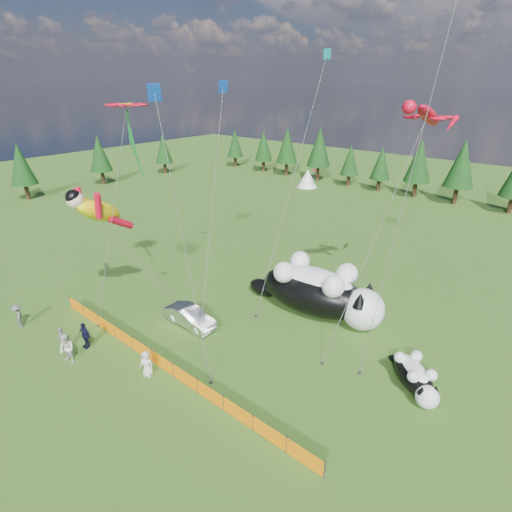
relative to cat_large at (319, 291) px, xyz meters
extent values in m
plane|color=#133609|center=(-3.64, -8.36, -1.87)|extent=(160.00, 160.00, 0.00)
cylinder|color=#262626|center=(-14.64, -11.36, -1.32)|extent=(0.06, 0.06, 1.10)
cylinder|color=#262626|center=(-12.64, -11.36, -1.32)|extent=(0.06, 0.06, 1.10)
cylinder|color=#262626|center=(-10.64, -11.36, -1.32)|extent=(0.06, 0.06, 1.10)
cylinder|color=#262626|center=(-8.64, -11.36, -1.32)|extent=(0.06, 0.06, 1.10)
cylinder|color=#262626|center=(-6.64, -11.36, -1.32)|extent=(0.06, 0.06, 1.10)
cylinder|color=#262626|center=(-4.64, -11.36, -1.32)|extent=(0.06, 0.06, 1.10)
cylinder|color=#262626|center=(-2.64, -11.36, -1.32)|extent=(0.06, 0.06, 1.10)
cylinder|color=#262626|center=(-0.64, -11.36, -1.32)|extent=(0.06, 0.06, 1.10)
cylinder|color=#262626|center=(1.36, -11.36, -1.32)|extent=(0.06, 0.06, 1.10)
cylinder|color=#262626|center=(3.36, -11.36, -1.32)|extent=(0.06, 0.06, 1.10)
cylinder|color=#262626|center=(5.36, -11.36, -1.32)|extent=(0.06, 0.06, 1.10)
cylinder|color=#262626|center=(7.36, -11.36, -1.32)|extent=(0.06, 0.06, 1.10)
cube|color=orange|center=(-13.64, -11.36, -1.37)|extent=(2.00, 0.04, 0.90)
cube|color=orange|center=(-11.64, -11.36, -1.37)|extent=(2.00, 0.04, 0.90)
cube|color=orange|center=(-9.64, -11.36, -1.37)|extent=(2.00, 0.04, 0.90)
cube|color=orange|center=(-7.64, -11.36, -1.37)|extent=(2.00, 0.04, 0.90)
cube|color=orange|center=(-5.64, -11.36, -1.37)|extent=(2.00, 0.04, 0.90)
cube|color=orange|center=(-3.64, -11.36, -1.37)|extent=(2.00, 0.04, 0.90)
cube|color=orange|center=(-1.64, -11.36, -1.37)|extent=(2.00, 0.04, 0.90)
cube|color=orange|center=(0.36, -11.36, -1.37)|extent=(2.00, 0.04, 0.90)
cube|color=orange|center=(2.36, -11.36, -1.37)|extent=(2.00, 0.04, 0.90)
cube|color=orange|center=(4.36, -11.36, -1.37)|extent=(2.00, 0.04, 0.90)
cube|color=orange|center=(6.36, -11.36, -1.37)|extent=(2.00, 0.04, 0.90)
ellipsoid|color=black|center=(-0.47, -0.04, -0.24)|extent=(8.50, 4.55, 3.27)
ellipsoid|color=white|center=(-0.47, -0.04, 0.58)|extent=(6.40, 3.28, 2.00)
sphere|color=white|center=(3.33, 0.31, -0.42)|extent=(2.91, 2.91, 2.91)
sphere|color=#CF507B|center=(4.56, 0.42, -0.42)|extent=(0.41, 0.41, 0.41)
ellipsoid|color=black|center=(-4.82, -0.44, -1.24)|extent=(2.65, 1.50, 1.27)
cone|color=black|center=(3.41, -0.56, 0.74)|extent=(1.02, 1.02, 1.02)
cone|color=black|center=(3.25, 1.18, 0.74)|extent=(1.02, 1.02, 1.02)
sphere|color=white|center=(1.41, 1.32, 1.31)|extent=(1.53, 1.53, 1.53)
sphere|color=white|center=(1.63, -1.04, 1.31)|extent=(1.53, 1.53, 1.53)
sphere|color=white|center=(-2.39, 0.97, 1.31)|extent=(1.53, 1.53, 1.53)
sphere|color=white|center=(-2.17, -1.39, 1.31)|extent=(1.53, 1.53, 1.53)
ellipsoid|color=black|center=(8.12, -3.16, -1.18)|extent=(3.64, 3.57, 1.39)
ellipsoid|color=white|center=(8.12, -3.16, -0.83)|extent=(2.70, 2.65, 0.85)
sphere|color=white|center=(9.30, -4.28, -1.26)|extent=(1.24, 1.24, 1.24)
sphere|color=#CF507B|center=(9.68, -4.64, -1.26)|extent=(0.17, 0.17, 0.17)
ellipsoid|color=black|center=(6.78, -1.88, -1.60)|extent=(1.16, 1.14, 0.54)
cone|color=black|center=(9.04, -4.55, -0.76)|extent=(0.43, 0.43, 0.43)
cone|color=black|center=(9.56, -4.01, -0.76)|extent=(0.43, 0.43, 0.43)
sphere|color=white|center=(9.09, -3.38, -0.52)|extent=(0.65, 0.65, 0.65)
sphere|color=white|center=(8.39, -4.11, -0.52)|extent=(0.65, 0.65, 0.65)
sphere|color=white|center=(7.91, -2.26, -0.52)|extent=(0.65, 0.65, 0.65)
sphere|color=white|center=(7.22, -2.99, -0.52)|extent=(0.65, 0.65, 0.65)
imported|color=silver|center=(-6.00, -7.12, -1.20)|extent=(4.10, 1.44, 1.35)
imported|color=#57565B|center=(-10.08, -14.20, -1.05)|extent=(0.64, 0.45, 1.65)
imported|color=silver|center=(-8.59, -14.57, -0.89)|extent=(1.06, 0.76, 1.97)
imported|color=#131334|center=(-9.24, -13.09, -0.97)|extent=(1.11, 0.66, 1.81)
imported|color=#57565B|center=(-14.97, -14.87, -1.01)|extent=(1.25, 0.97, 1.72)
imported|color=silver|center=(-3.95, -12.22, -1.05)|extent=(0.95, 0.80, 1.66)
cylinder|color=#595959|center=(-10.31, -7.62, 2.08)|extent=(0.03, 0.03, 8.92)
cube|color=#262626|center=(-8.80, -5.84, -1.79)|extent=(0.15, 0.15, 0.16)
cylinder|color=#595959|center=(3.89, -0.51, 5.11)|extent=(0.03, 0.03, 16.24)
cube|color=#262626|center=(3.34, -4.85, -1.79)|extent=(0.15, 0.15, 0.16)
cylinder|color=#595959|center=(-10.62, -9.30, 5.39)|extent=(0.03, 0.03, 14.83)
cube|color=#262626|center=(-10.82, -11.37, -1.79)|extent=(0.15, 0.15, 0.16)
cube|color=#177E2A|center=(-10.42, -7.24, 10.13)|extent=(0.19, 0.19, 4.20)
cylinder|color=#595959|center=(-5.95, -4.62, 5.90)|extent=(0.03, 0.03, 16.70)
cube|color=#262626|center=(-4.40, -7.66, -1.79)|extent=(0.15, 0.15, 0.16)
cylinder|color=#595959|center=(6.12, -2.46, 10.15)|extent=(0.03, 0.03, 24.05)
cube|color=#262626|center=(5.47, -4.20, -1.79)|extent=(0.15, 0.15, 0.16)
cylinder|color=#595959|center=(-1.61, -10.61, 5.84)|extent=(0.03, 0.03, 15.27)
cube|color=#262626|center=(-0.62, -10.35, -1.79)|extent=(0.15, 0.15, 0.16)
cylinder|color=#595959|center=(-3.39, 0.89, 6.94)|extent=(0.03, 0.03, 19.31)
cube|color=#262626|center=(-3.14, -3.36, -1.79)|extent=(0.15, 0.15, 0.16)
camera|label=1|loc=(12.75, -22.37, 13.88)|focal=28.00mm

